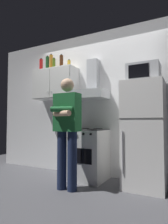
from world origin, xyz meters
TOP-DOWN VIEW (x-y plane):
  - ground_plane at (0.00, 0.00)m, footprint 7.00×7.00m
  - back_wall_tiled at (0.00, 0.60)m, footprint 4.80×0.10m
  - upper_cabinet at (-0.85, 0.37)m, footprint 0.90×0.37m
  - stove_oven at (-0.05, 0.25)m, footprint 0.60×0.62m
  - range_hood at (-0.05, 0.38)m, footprint 0.60×0.44m
  - refrigerator at (0.90, 0.25)m, footprint 0.60×0.62m
  - microwave at (0.90, 0.27)m, footprint 0.48×0.37m
  - person_standing at (-0.10, -0.36)m, footprint 0.38×0.33m
  - bottle_wine_green at (-1.07, 0.40)m, footprint 0.07×0.07m
  - bottle_liquor_amber at (-0.98, 0.40)m, footprint 0.07×0.07m
  - bottle_olive_oil at (-0.86, 0.35)m, footprint 0.06×0.06m
  - bottle_rum_dark at (-0.68, 0.34)m, footprint 0.07×0.07m
  - bottle_spice_jar at (-0.52, 0.37)m, footprint 0.06×0.06m
  - bottle_soda_red at (-1.20, 0.36)m, footprint 0.07×0.07m

SIDE VIEW (x-z plane):
  - ground_plane at x=0.00m, z-range 0.00..0.00m
  - stove_oven at x=-0.05m, z-range 0.00..0.87m
  - refrigerator at x=0.90m, z-range 0.00..1.60m
  - person_standing at x=-0.10m, z-range 0.08..1.72m
  - back_wall_tiled at x=0.00m, z-range 0.00..2.70m
  - range_hood at x=-0.05m, z-range 1.22..1.97m
  - microwave at x=0.90m, z-range 1.60..1.88m
  - upper_cabinet at x=-0.85m, z-range 1.45..2.05m
  - bottle_spice_jar at x=-0.52m, z-range 2.04..2.19m
  - bottle_olive_oil at x=-0.86m, z-range 2.04..2.27m
  - bottle_rum_dark at x=-0.68m, z-range 2.04..2.31m
  - bottle_soda_red at x=-1.20m, z-range 2.04..2.31m
  - bottle_wine_green at x=-1.07m, z-range 2.04..2.36m
  - bottle_liquor_amber at x=-0.98m, z-range 2.04..2.38m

